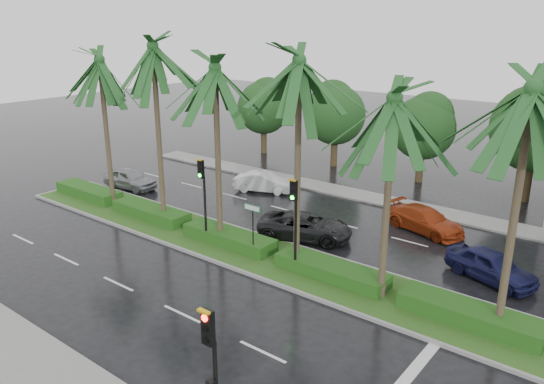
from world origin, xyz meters
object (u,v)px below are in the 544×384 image
Objects in this scene: car_silver at (130,179)px; car_blue at (491,266)px; signal_near at (213,378)px; car_red at (425,220)px; car_white at (264,182)px; street_sign at (253,217)px; car_darkgrey at (305,226)px; signal_median_left at (203,188)px.

car_blue is at bearing -92.19° from car_silver.
car_red is at bearing 96.25° from signal_near.
car_white is 16.14m from car_blue.
street_sign is 9.87m from car_red.
car_darkgrey is 1.09× the size of car_red.
car_silver is at bearing 160.98° from signal_median_left.
signal_median_left reaches higher than car_blue.
car_white is (-6.19, 8.51, -1.48)m from street_sign.
car_darkgrey is (0.50, 3.62, -1.45)m from street_sign.
car_blue is at bearing 26.53° from street_sign.
car_red is 5.79m from car_blue.
car_red is at bearing 59.19° from street_sign.
car_silver reaches higher than car_darkgrey.
car_darkgrey is at bearing 82.14° from street_sign.
car_white is 11.19m from car_red.
signal_near is 1.12× the size of car_white.
car_blue reaches higher than car_white.
signal_near is 0.98× the size of car_red.
car_silver is (-20.74, 13.39, -1.83)m from signal_near.
street_sign is at bearing -109.57° from car_silver.
car_silver is 19.36m from car_red.
car_darkgrey reaches higher than car_white.
car_darkgrey reaches higher than car_red.
car_red is at bearing -80.65° from car_silver.
car_silver is at bearing 165.63° from street_sign.
signal_near reaches higher than car_white.
signal_near is 1.00× the size of signal_median_left.
car_red is (4.50, 4.76, -0.03)m from car_darkgrey.
car_darkgrey is 9.07m from car_blue.
car_darkgrey is at bearing -148.73° from car_white.
car_red is at bearing 70.33° from car_blue.
car_red is (18.74, 4.86, -0.03)m from car_silver.
car_red is at bearing 46.96° from signal_median_left.
signal_near is at bearing -175.34° from car_darkgrey.
car_silver is at bearing 100.86° from car_white.
street_sign is 0.67× the size of car_white.
signal_near is 18.46m from car_red.
signal_near is 1.09× the size of car_blue.
car_blue is at bearing 21.51° from signal_median_left.
street_sign is 0.58× the size of car_red.
car_white is (-13.19, 18.38, -1.86)m from signal_near.
car_red reaches higher than car_white.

